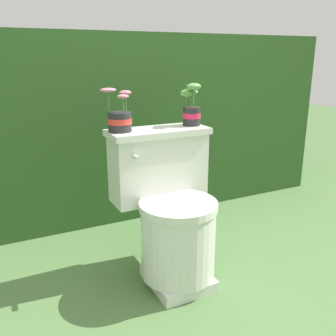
# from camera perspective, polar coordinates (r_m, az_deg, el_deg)

# --- Properties ---
(ground_plane) EXTENTS (12.00, 12.00, 0.00)m
(ground_plane) POSITION_cam_1_polar(r_m,az_deg,el_deg) (1.97, 3.10, -16.52)
(ground_plane) COLOR #4C703D
(hedge_backdrop) EXTENTS (3.12, 1.08, 1.22)m
(hedge_backdrop) POSITION_cam_1_polar(r_m,az_deg,el_deg) (2.92, -9.75, 7.27)
(hedge_backdrop) COLOR #284C1E
(hedge_backdrop) RESTS_ON ground
(toilet) EXTENTS (0.50, 0.51, 0.74)m
(toilet) POSITION_cam_1_polar(r_m,az_deg,el_deg) (1.84, 0.36, -6.62)
(toilet) COLOR silver
(toilet) RESTS_ON ground
(potted_plant_left) EXTENTS (0.14, 0.11, 0.20)m
(potted_plant_left) POSITION_cam_1_polar(r_m,az_deg,el_deg) (1.77, -7.42, 7.57)
(potted_plant_left) COLOR #262628
(potted_plant_left) RESTS_ON toilet
(potted_plant_midleft) EXTENTS (0.10, 0.10, 0.21)m
(potted_plant_midleft) POSITION_cam_1_polar(r_m,az_deg,el_deg) (1.92, 3.55, 9.10)
(potted_plant_midleft) COLOR #262628
(potted_plant_midleft) RESTS_ON toilet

